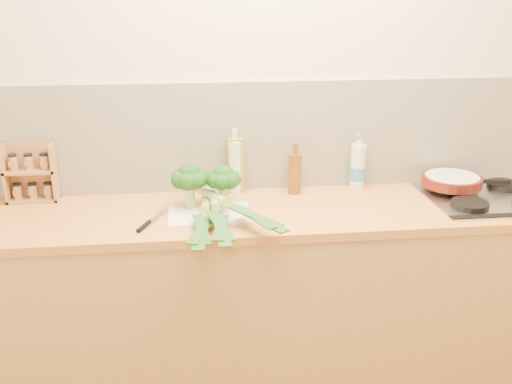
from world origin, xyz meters
TOP-DOWN VIEW (x-y plane):
  - room_shell at (0.00, 1.49)m, footprint 3.50×3.50m
  - counter at (0.00, 1.20)m, footprint 3.20×0.62m
  - gas_hob at (1.02, 1.20)m, footprint 0.58×0.50m
  - chopping_board at (-0.32, 1.15)m, footprint 0.37×0.27m
  - broccoli_left at (-0.40, 1.23)m, footprint 0.17×0.17m
  - broccoli_right at (-0.25, 1.24)m, footprint 0.16×0.16m
  - leek_front at (-0.34, 1.12)m, footprint 0.13×0.68m
  - leek_mid at (-0.29, 1.10)m, footprint 0.11×0.66m
  - leek_back at (-0.24, 1.11)m, footprint 0.37×0.59m
  - chefs_knife at (-0.59, 1.06)m, footprint 0.13×0.26m
  - skillet at (0.89, 1.31)m, footprint 0.42×0.29m
  - spice_rack at (-1.15, 1.44)m, footprint 0.24×0.09m
  - oil_tin at (-0.17, 1.44)m, footprint 0.08×0.05m
  - glass_bottle at (-0.18, 1.44)m, footprint 0.07×0.07m
  - amber_bottle at (0.11, 1.40)m, footprint 0.06×0.06m
  - water_bottle at (0.44, 1.43)m, footprint 0.08×0.08m

SIDE VIEW (x-z plane):
  - counter at x=0.00m, z-range 0.00..0.90m
  - chopping_board at x=-0.32m, z-range 0.90..0.91m
  - chefs_knife at x=-0.59m, z-range 0.90..0.92m
  - gas_hob at x=1.02m, z-range 0.89..0.93m
  - leek_front at x=-0.34m, z-range 0.91..0.96m
  - leek_mid at x=-0.29m, z-range 0.93..0.97m
  - skillet at x=0.89m, z-range 0.94..0.99m
  - leek_back at x=-0.24m, z-range 0.95..0.99m
  - amber_bottle at x=0.11m, z-range 0.88..1.13m
  - water_bottle at x=0.44m, z-range 0.88..1.14m
  - spice_rack at x=-1.15m, z-range 0.88..1.16m
  - glass_bottle at x=-0.18m, z-range 0.88..1.20m
  - oil_tin at x=-0.17m, z-range 0.89..1.19m
  - broccoli_right at x=-0.25m, z-range 0.94..1.14m
  - broccoli_left at x=-0.40m, z-range 0.95..1.16m
  - room_shell at x=0.00m, z-range -0.58..2.92m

